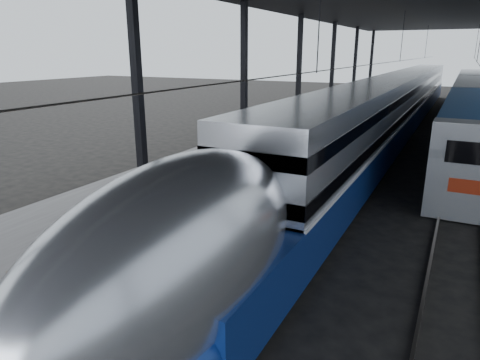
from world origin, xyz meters
The scene contains 8 objects.
ground centered at (0.00, 0.00, 0.00)m, with size 160.00×160.00×0.00m, color black.
platform centered at (-3.50, 20.00, 0.50)m, with size 6.00×80.00×1.00m, color #4C4C4F.
yellow_strip centered at (-0.70, 20.00, 1.00)m, with size 0.30×80.00×0.01m, color gold.
rails centered at (4.50, 20.00, 0.08)m, with size 6.52×80.00×0.16m.
canopy centered at (1.90, 20.00, 9.12)m, with size 18.00×75.00×9.47m.
tgv_train centered at (2.00, 24.34, 2.08)m, with size 3.10×65.20×4.44m.
second_train centered at (7.00, 34.74, 1.89)m, with size 2.70×56.05×3.72m.
child centered at (-1.24, -4.59, 1.44)m, with size 0.32×0.21×0.87m, color #443216.
Camera 1 is at (6.52, -9.37, 6.13)m, focal length 32.00 mm.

